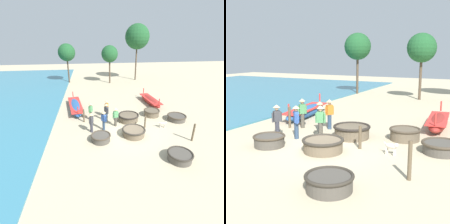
% 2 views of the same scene
% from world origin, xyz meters
% --- Properties ---
extents(ground_plane, '(80.00, 80.00, 0.00)m').
position_xyz_m(ground_plane, '(0.00, 0.00, 0.00)').
color(ground_plane, '#BCAD8C').
extents(coracle_tilted, '(1.83, 1.83, 0.59)m').
position_xyz_m(coracle_tilted, '(0.36, -0.50, 0.32)').
color(coracle_tilted, brown).
rests_on(coracle_tilted, ground).
extents(coracle_far_left, '(1.53, 1.53, 0.59)m').
position_xyz_m(coracle_far_left, '(3.01, 2.89, 0.32)').
color(coracle_far_left, brown).
rests_on(coracle_far_left, ground).
extents(coracle_nearest, '(1.70, 1.70, 0.51)m').
position_xyz_m(coracle_nearest, '(4.93, 1.60, 0.28)').
color(coracle_nearest, '#4C473F').
rests_on(coracle_nearest, ground).
extents(coracle_beside_post, '(1.58, 1.58, 0.54)m').
position_xyz_m(coracle_beside_post, '(2.45, -3.77, 0.30)').
color(coracle_beside_post, '#4C473F').
rests_on(coracle_beside_post, ground).
extents(coracle_upturned, '(1.87, 1.87, 0.65)m').
position_xyz_m(coracle_upturned, '(0.53, 2.08, 0.35)').
color(coracle_upturned, brown).
rests_on(coracle_upturned, ground).
extents(coracle_far_right, '(1.47, 1.47, 0.53)m').
position_xyz_m(coracle_far_right, '(-2.21, -0.93, 0.29)').
color(coracle_far_right, '#4C473F').
rests_on(coracle_far_right, ground).
extents(long_boat_ochre_hull, '(1.97, 5.50, 1.24)m').
position_xyz_m(long_boat_ochre_hull, '(-4.36, 5.48, 0.36)').
color(long_boat_ochre_hull, '#285693').
rests_on(long_boat_ochre_hull, ground).
extents(long_boat_green_hull, '(1.44, 4.55, 1.24)m').
position_xyz_m(long_boat_green_hull, '(4.01, 6.15, 0.36)').
color(long_boat_green_hull, maroon).
rests_on(long_boat_green_hull, ground).
extents(fisherman_hauling, '(0.37, 0.46, 1.67)m').
position_xyz_m(fisherman_hauling, '(-2.84, 0.46, 0.96)').
color(fisherman_hauling, '#383842').
rests_on(fisherman_hauling, ground).
extents(fisherman_with_hat, '(0.38, 0.44, 1.67)m').
position_xyz_m(fisherman_with_hat, '(-2.83, 2.73, 0.96)').
color(fisherman_with_hat, '#4C473D').
rests_on(fisherman_with_hat, ground).
extents(fisherman_crouching, '(0.52, 0.36, 1.67)m').
position_xyz_m(fisherman_crouching, '(-0.78, 1.25, 0.96)').
color(fisherman_crouching, '#4C473D').
rests_on(fisherman_crouching, ground).
extents(fisherman_by_coracle, '(0.38, 0.43, 1.67)m').
position_xyz_m(fisherman_by_coracle, '(-1.45, 2.32, 0.96)').
color(fisherman_by_coracle, '#2D425B').
rests_on(fisherman_by_coracle, ground).
extents(fisherman_standing_left, '(0.37, 0.45, 1.67)m').
position_xyz_m(fisherman_standing_left, '(-1.33, 3.18, 0.96)').
color(fisherman_standing_left, '#2D425B').
rests_on(fisherman_standing_left, ground).
extents(fisherman_standing_right, '(0.40, 0.40, 1.67)m').
position_xyz_m(fisherman_standing_right, '(-1.84, 0.69, 0.96)').
color(fisherman_standing_right, '#2D425B').
rests_on(fisherman_standing_right, ground).
extents(dog, '(0.68, 0.29, 0.55)m').
position_xyz_m(dog, '(3.12, 0.42, 0.37)').
color(dog, beige).
rests_on(dog, ground).
extents(mooring_post_shoreline, '(0.14, 0.14, 1.05)m').
position_xyz_m(mooring_post_shoreline, '(1.61, 0.60, 0.53)').
color(mooring_post_shoreline, brown).
rests_on(mooring_post_shoreline, ground).
extents(mooring_post_inland, '(0.14, 0.14, 1.22)m').
position_xyz_m(mooring_post_inland, '(-3.46, 2.37, 0.61)').
color(mooring_post_inland, brown).
rests_on(mooring_post_inland, ground).
extents(mooring_post_mid_beach, '(0.14, 0.14, 1.38)m').
position_xyz_m(mooring_post_mid_beach, '(4.44, -1.82, 0.69)').
color(mooring_post_mid_beach, brown).
rests_on(mooring_post_mid_beach, ground).
extents(tree_leftmost, '(2.70, 2.70, 6.14)m').
position_xyz_m(tree_leftmost, '(-6.03, 17.75, 4.76)').
color(tree_leftmost, '#4C3D2D').
rests_on(tree_leftmost, ground).
extents(tree_center, '(2.59, 2.59, 5.90)m').
position_xyz_m(tree_center, '(0.65, 16.48, 4.57)').
color(tree_center, '#4C3D2D').
rests_on(tree_center, ground).
extents(tree_right_mid, '(3.98, 3.98, 9.07)m').
position_xyz_m(tree_right_mid, '(5.44, 18.26, 7.06)').
color(tree_right_mid, '#4C3D2D').
rests_on(tree_right_mid, ground).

